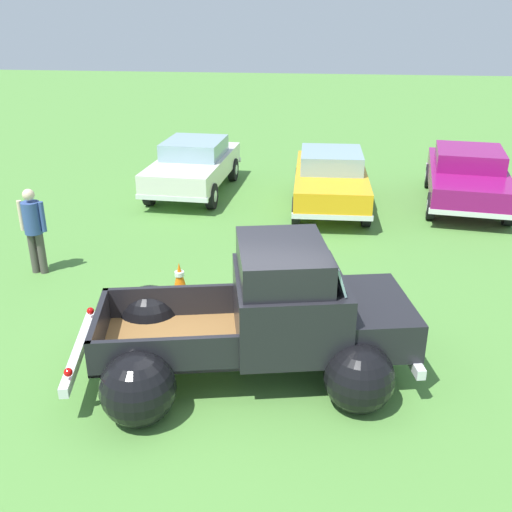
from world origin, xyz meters
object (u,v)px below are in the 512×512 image
at_px(show_car_0, 194,164).
at_px(lane_cone_0, 180,279).
at_px(show_car_1, 331,177).
at_px(show_car_2, 467,175).
at_px(vintage_pickup_truck, 270,323).
at_px(spectator_0, 33,226).

bearing_deg(show_car_0, lane_cone_0, 12.99).
height_order(show_car_1, show_car_2, same).
height_order(vintage_pickup_truck, show_car_1, vintage_pickup_truck).
distance_m(vintage_pickup_truck, show_car_2, 9.28).
relative_size(show_car_2, lane_cone_0, 7.38).
height_order(show_car_0, show_car_1, same).
distance_m(spectator_0, lane_cone_0, 3.09).
xyz_separation_m(vintage_pickup_truck, spectator_0, (-4.78, 2.77, 0.21)).
bearing_deg(lane_cone_0, show_car_1, 63.91).
relative_size(vintage_pickup_truck, lane_cone_0, 7.79).
bearing_deg(vintage_pickup_truck, spectator_0, 138.11).
distance_m(show_car_1, lane_cone_0, 6.02).
height_order(show_car_1, spectator_0, spectator_0).
bearing_deg(spectator_0, show_car_0, -15.44).
xyz_separation_m(show_car_1, show_car_2, (3.51, 0.67, 0.00)).
xyz_separation_m(show_car_2, lane_cone_0, (-6.16, -6.06, -0.47)).
distance_m(show_car_0, show_car_1, 3.87).
xyz_separation_m(show_car_0, show_car_2, (7.27, -0.24, 0.00)).
relative_size(show_car_0, lane_cone_0, 6.80).
distance_m(show_car_1, show_car_2, 3.58).
bearing_deg(show_car_0, show_car_1, 79.44).
distance_m(vintage_pickup_truck, lane_cone_0, 2.85).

